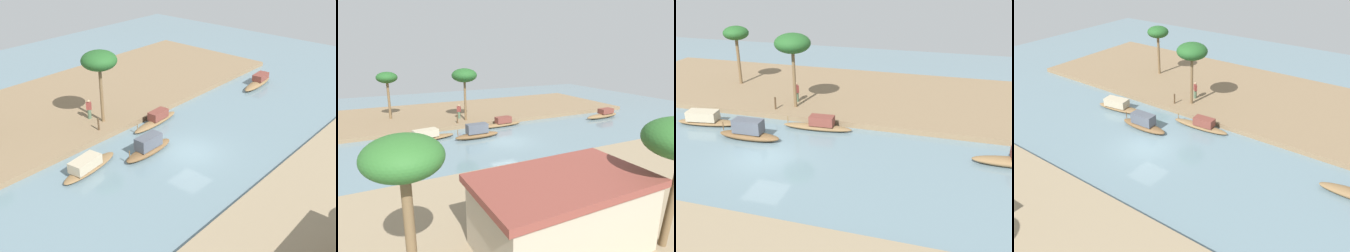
{
  "view_description": "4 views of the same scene",
  "coord_description": "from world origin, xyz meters",
  "views": [
    {
      "loc": [
        21.44,
        16.34,
        15.39
      ],
      "look_at": [
        -1.23,
        -3.26,
        0.58
      ],
      "focal_mm": 45.6,
      "sensor_mm": 36.0,
      "label": 1
    },
    {
      "loc": [
        12.08,
        23.72,
        8.44
      ],
      "look_at": [
        -1.21,
        -2.67,
        0.69
      ],
      "focal_mm": 31.81,
      "sensor_mm": 36.0,
      "label": 2
    },
    {
      "loc": [
        -10.93,
        19.26,
        11.14
      ],
      "look_at": [
        -4.17,
        -3.51,
        1.2
      ],
      "focal_mm": 41.71,
      "sensor_mm": 36.0,
      "label": 3
    },
    {
      "loc": [
        -15.53,
        17.06,
        14.64
      ],
      "look_at": [
        -1.25,
        -2.97,
        1.01
      ],
      "focal_mm": 37.11,
      "sensor_mm": 36.0,
      "label": 4
    }
  ],
  "objects": [
    {
      "name": "river_water",
      "position": [
        0.0,
        0.0,
        0.0
      ],
      "size": [
        68.95,
        68.95,
        0.0
      ],
      "primitive_type": "plane",
      "color": "slate",
      "rests_on": "ground"
    },
    {
      "name": "riverbank_left",
      "position": [
        0.0,
        -13.43,
        0.21
      ],
      "size": [
        42.08,
        14.75,
        0.42
      ],
      "primitive_type": "cube",
      "color": "#846B4C",
      "rests_on": "ground"
    },
    {
      "name": "riverbank_right",
      "position": [
        0.0,
        13.43,
        0.21
      ],
      "size": [
        42.08,
        14.75,
        0.42
      ],
      "primitive_type": "cube",
      "color": "#937F60",
      "rests_on": "ground"
    },
    {
      "name": "sampan_upstream_small",
      "position": [
        2.17,
        -2.15,
        0.54
      ],
      "size": [
        4.44,
        1.26,
        1.43
      ],
      "rotation": [
        0.0,
        0.0,
        0.02
      ],
      "color": "brown",
      "rests_on": "river_water"
    },
    {
      "name": "sampan_with_tall_canopy",
      "position": [
        -1.83,
        -5.04,
        0.39
      ],
      "size": [
        5.14,
        1.24,
        1.09
      ],
      "rotation": [
        0.0,
        0.0,
        0.06
      ],
      "color": "brown",
      "rests_on": "river_water"
    },
    {
      "name": "sampan_with_red_awning",
      "position": [
        6.55,
        -3.61,
        0.42
      ],
      "size": [
        4.96,
        1.92,
        1.07
      ],
      "rotation": [
        0.0,
        0.0,
        0.16
      ],
      "color": "brown",
      "rests_on": "river_water"
    },
    {
      "name": "sampan_foreground",
      "position": [
        -15.04,
        -3.19,
        0.43
      ],
      "size": [
        5.15,
        1.47,
        1.14
      ],
      "rotation": [
        0.0,
        0.0,
        0.08
      ],
      "color": "brown",
      "rests_on": "river_water"
    },
    {
      "name": "person_on_near_bank",
      "position": [
        1.65,
        -9.29,
        1.21
      ],
      "size": [
        0.49,
        0.46,
        1.64
      ],
      "rotation": [
        0.0,
        0.0,
        5.59
      ],
      "color": "#4C664C",
      "rests_on": "riverbank_left"
    },
    {
      "name": "mooring_post",
      "position": [
        2.56,
        -7.09,
        0.91
      ],
      "size": [
        0.14,
        0.14,
        0.99
      ],
      "primitive_type": "cylinder",
      "color": "#4C3823",
      "rests_on": "riverbank_left"
    },
    {
      "name": "palm_tree_left_near",
      "position": [
        1.26,
        -8.05,
        5.46
      ],
      "size": [
        2.79,
        2.79,
        5.88
      ],
      "color": "brown",
      "rests_on": "riverbank_left"
    },
    {
      "name": "palm_tree_left_far",
      "position": [
        8.9,
        -12.65,
        5.1
      ],
      "size": [
        2.34,
        2.34,
        5.45
      ],
      "color": "brown",
      "rests_on": "riverbank_left"
    },
    {
      "name": "palm_tree_right_short",
      "position": [
        11.15,
        15.55,
        5.35
      ],
      "size": [
        2.31,
        2.31,
        5.75
      ],
      "color": "brown",
      "rests_on": "riverbank_right"
    },
    {
      "name": "riverside_building",
      "position": [
        5.23,
        15.11,
        2.0
      ],
      "size": [
        7.15,
        4.38,
        3.13
      ],
      "rotation": [
        0.0,
        0.0,
        0.01
      ],
      "color": "tan",
      "rests_on": "riverbank_right"
    }
  ]
}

